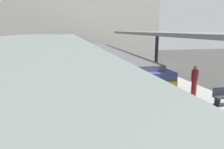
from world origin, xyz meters
name	(u,v)px	position (x,y,z in m)	size (l,w,h in m)	color
commuter_train	(104,73)	(0.00, 7.42, 1.73)	(2.78, 14.46, 3.10)	#38428C
canopy_left	(23,44)	(-3.80, 1.40, 4.07)	(4.18, 21.00, 3.19)	#333335
canopy_right	(221,36)	(3.80, 1.40, 4.30)	(4.18, 21.00, 3.42)	#333335
passenger_mid_platform	(194,81)	(4.26, 3.65, 1.88)	(0.36, 0.36, 1.69)	maroon
station_building_backdrop	(77,22)	(-0.96, 20.00, 5.50)	(18.00, 6.00, 11.00)	beige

